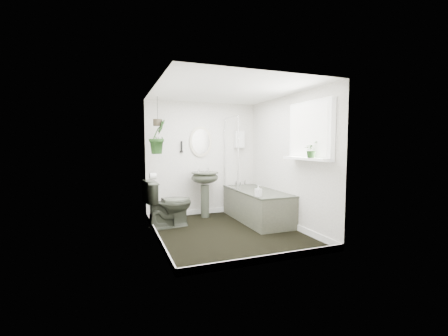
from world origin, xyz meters
name	(u,v)px	position (x,y,z in m)	size (l,w,h in m)	color
floor	(227,232)	(0.00, 0.00, -0.01)	(2.30, 2.80, 0.02)	black
ceiling	(227,90)	(0.00, 0.00, 2.31)	(2.30, 2.80, 0.02)	white
wall_back	(202,159)	(0.00, 1.41, 1.15)	(2.30, 0.02, 2.30)	white
wall_front	(270,169)	(0.00, -1.41, 1.15)	(2.30, 0.02, 2.30)	white
wall_left	(155,164)	(-1.16, 0.00, 1.15)	(0.02, 2.80, 2.30)	white
wall_right	(288,161)	(1.16, 0.00, 1.15)	(0.02, 2.80, 2.30)	white
skirting	(227,229)	(0.00, 0.00, 0.05)	(2.30, 2.80, 0.10)	white
bathtub	(257,205)	(0.80, 0.50, 0.29)	(0.72, 1.72, 0.58)	#34382D
bath_screen	(231,153)	(0.47, 0.99, 1.28)	(0.04, 0.72, 1.40)	silver
shower_box	(239,139)	(0.80, 1.34, 1.55)	(0.20, 0.10, 0.35)	white
oval_mirror	(201,142)	(-0.05, 1.37, 1.50)	(0.46, 0.03, 0.62)	beige
wall_sconce	(182,147)	(-0.45, 1.36, 1.40)	(0.04, 0.04, 0.22)	black
toilet_roll_holder	(153,176)	(-1.10, 0.70, 0.90)	(0.11, 0.11, 0.11)	white
window_recess	(311,131)	(1.09, -0.70, 1.65)	(0.08, 1.00, 0.90)	white
window_sill	(306,159)	(1.02, -0.70, 1.23)	(0.18, 1.00, 0.04)	white
window_blinds	(308,131)	(1.04, -0.70, 1.65)	(0.01, 0.86, 0.76)	white
toilet	(168,203)	(-0.85, 0.65, 0.42)	(0.47, 0.82, 0.83)	#34382D
pedestal_sink	(205,194)	(-0.05, 1.10, 0.45)	(0.53, 0.45, 0.91)	#34382D
sill_plant	(311,150)	(0.97, -0.89, 1.37)	(0.21, 0.19, 0.24)	black
hanging_plant	(158,137)	(-0.97, 0.95, 1.58)	(0.34, 0.28, 0.62)	black
soap_bottle	(258,191)	(0.51, -0.12, 0.68)	(0.09, 0.09, 0.19)	black
hanging_pot	(158,123)	(-0.97, 0.95, 1.83)	(0.16, 0.16, 0.12)	#2E281C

